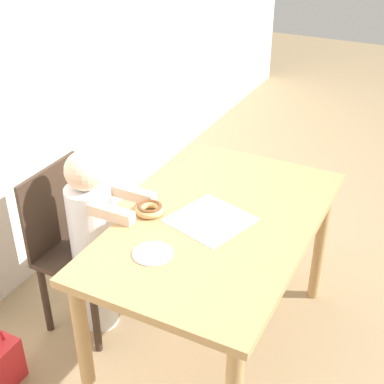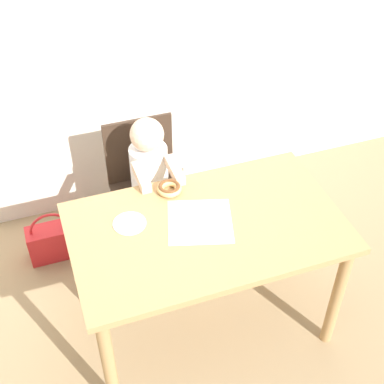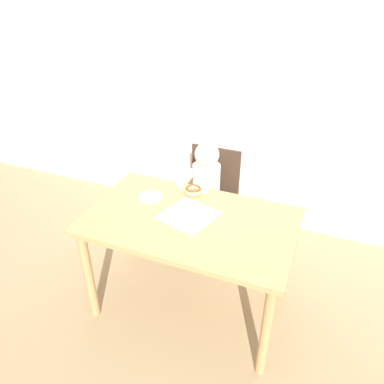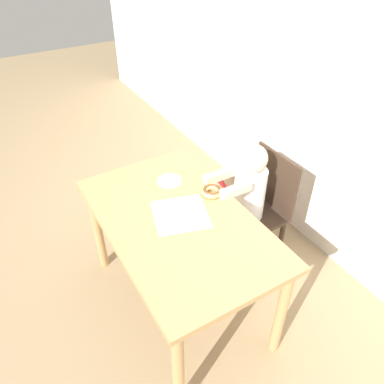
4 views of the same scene
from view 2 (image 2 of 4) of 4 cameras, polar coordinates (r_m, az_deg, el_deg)
name	(u,v)px [view 2 (image 2 of 4)]	position (r m, az deg, el deg)	size (l,w,h in m)	color
ground_plane	(205,320)	(3.04, 1.35, -13.53)	(12.00, 12.00, 0.00)	#997F5B
wall_back	(133,18)	(3.16, -6.27, 17.96)	(8.00, 0.05, 2.50)	silver
dining_table	(207,241)	(2.55, 1.57, -5.21)	(1.27, 0.76, 0.74)	tan
chair	(146,187)	(3.15, -4.91, 0.56)	(0.40, 0.37, 0.84)	#38281E
child_figure	(151,189)	(3.02, -4.42, 0.32)	(0.23, 0.40, 0.97)	white
donut	(169,188)	(2.64, -2.43, 0.43)	(0.12, 0.12, 0.04)	#DBB270
napkin	(200,221)	(2.49, 0.85, -3.17)	(0.37, 0.37, 0.00)	white
handbag	(53,241)	(3.37, -14.60, -5.06)	(0.30, 0.14, 0.34)	red
plate	(129,223)	(2.49, -6.69, -3.34)	(0.15, 0.15, 0.01)	white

